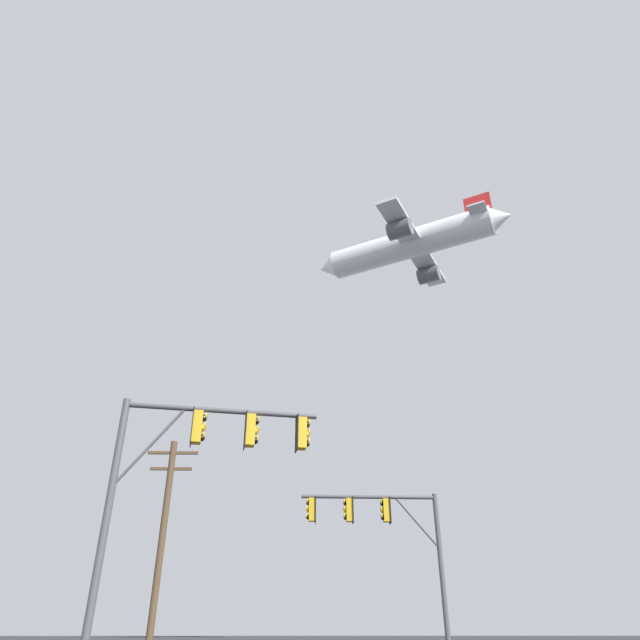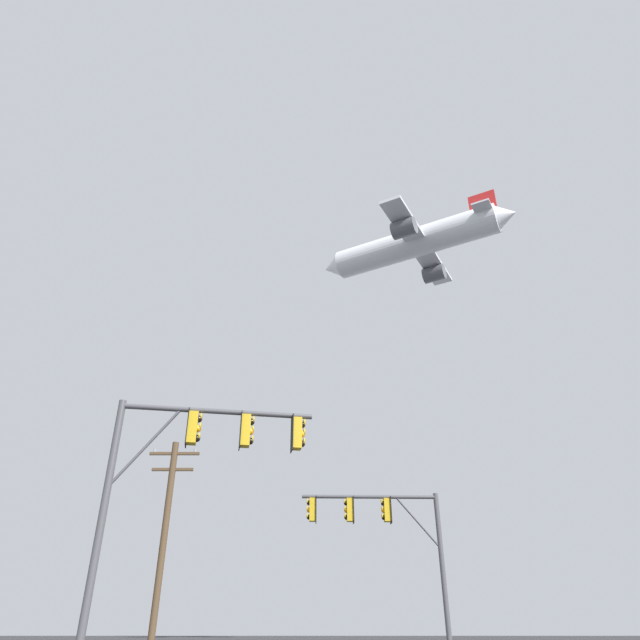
% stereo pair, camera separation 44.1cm
% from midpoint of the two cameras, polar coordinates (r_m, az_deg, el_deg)
% --- Properties ---
extents(signal_pole_near, '(5.38, 1.17, 6.74)m').
position_cam_midpoint_polar(signal_pole_near, '(15.97, -12.38, -13.76)').
color(signal_pole_near, '#4C4C51').
rests_on(signal_pole_near, ground).
extents(signal_pole_far, '(5.64, 0.55, 6.04)m').
position_cam_midpoint_polar(signal_pole_far, '(24.15, 6.93, -20.32)').
color(signal_pole_far, '#4C4C51').
rests_on(signal_pole_far, ground).
extents(utility_pole, '(2.20, 0.28, 8.41)m').
position_cam_midpoint_polar(utility_pole, '(25.53, -15.30, -20.43)').
color(utility_pole, brown).
rests_on(utility_pole, ground).
extents(airplane, '(18.90, 14.59, 5.52)m').
position_cam_midpoint_polar(airplane, '(57.35, 9.67, 7.66)').
color(airplane, white).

